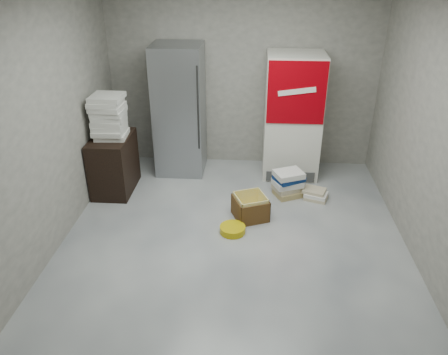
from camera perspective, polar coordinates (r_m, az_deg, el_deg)
name	(u,v)px	position (r m, az deg, el deg)	size (l,w,h in m)	color
ground	(232,254)	(4.98, 1.08, -10.00)	(5.00, 5.00, 0.00)	#BBBBB6
room_shell	(234,99)	(4.14, 1.30, 10.18)	(4.04, 5.04, 2.82)	#9C978C
steel_fridge	(180,110)	(6.51, -5.81, 8.71)	(0.70, 0.72, 1.90)	#A0A3A8
coke_cooler	(293,116)	(6.46, 8.94, 7.91)	(0.80, 0.73, 1.80)	silver
wood_shelf	(114,164)	(6.26, -14.17, 1.75)	(0.50, 0.80, 0.80)	black
supply_box_stack	(109,116)	(6.00, -14.84, 7.72)	(0.44, 0.44, 0.58)	silver
phonebook_stack_main	(288,183)	(6.07, 8.39, -0.75)	(0.48, 0.46, 0.38)	tan
phonebook_stack_side	(315,194)	(6.11, 11.85, -2.16)	(0.38, 0.35, 0.13)	#BCAD8A
cardboard_box	(250,208)	(5.55, 3.45, -4.06)	(0.51, 0.51, 0.31)	yellow
bucket_lid	(233,229)	(5.31, 1.13, -6.78)	(0.31, 0.31, 0.08)	#C4AA09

